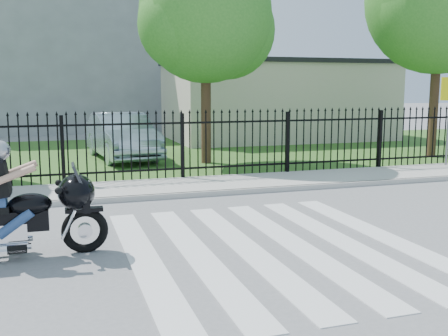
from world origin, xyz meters
name	(u,v)px	position (x,y,z in m)	size (l,w,h in m)	color
ground	(272,247)	(0.00, 0.00, 0.00)	(120.00, 120.00, 0.00)	slate
crosswalk	(272,247)	(0.00, 0.00, 0.01)	(5.00, 5.50, 0.01)	silver
sidewalk	(192,186)	(0.00, 5.00, 0.06)	(40.00, 2.00, 0.12)	#ADAAA3
curb	(203,194)	(0.00, 4.00, 0.06)	(40.00, 0.12, 0.12)	#ADAAA3
grass_strip	(145,154)	(0.00, 12.00, 0.01)	(40.00, 12.00, 0.02)	#2F5C1F
iron_fence	(182,148)	(0.00, 6.00, 0.90)	(26.00, 0.04, 1.80)	black
tree_mid	(206,16)	(1.50, 9.00, 4.67)	(4.20, 4.20, 6.78)	#382316
tree_right	(440,0)	(9.50, 8.00, 5.39)	(5.00, 5.00, 7.90)	#382316
building_low	(276,102)	(7.00, 16.00, 1.75)	(10.00, 6.00, 3.50)	beige
building_low_roof	(277,63)	(7.00, 16.00, 3.60)	(10.20, 6.20, 0.20)	black
building_tall	(53,26)	(-3.00, 26.00, 6.00)	(15.00, 10.00, 12.00)	#95989D
motorcycle_rider	(8,210)	(-3.85, 0.66, 0.73)	(2.68, 0.79, 1.77)	black
parked_car	(122,136)	(-0.98, 10.80, 0.81)	(1.67, 4.79, 1.58)	#8EA3B2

